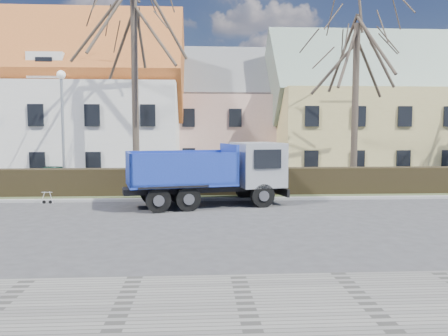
{
  "coord_description": "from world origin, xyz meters",
  "views": [
    {
      "loc": [
        1.39,
        -15.27,
        3.23
      ],
      "look_at": [
        2.47,
        3.43,
        1.6
      ],
      "focal_mm": 35.0,
      "sensor_mm": 36.0,
      "label": 1
    }
  ],
  "objects": [
    {
      "name": "ground",
      "position": [
        0.0,
        0.0,
        0.0
      ],
      "size": [
        120.0,
        120.0,
        0.0
      ],
      "primitive_type": "plane",
      "color": "#363537"
    },
    {
      "name": "sidewalk_near",
      "position": [
        0.0,
        -8.5,
        0.04
      ],
      "size": [
        80.0,
        5.0,
        0.08
      ],
      "primitive_type": "cube",
      "color": "slate",
      "rests_on": "ground"
    },
    {
      "name": "curb_far",
      "position": [
        0.0,
        4.6,
        0.06
      ],
      "size": [
        80.0,
        0.3,
        0.12
      ],
      "primitive_type": "cube",
      "color": "gray",
      "rests_on": "ground"
    },
    {
      "name": "grass_strip",
      "position": [
        0.0,
        6.2,
        0.05
      ],
      "size": [
        80.0,
        3.0,
        0.1
      ],
      "primitive_type": "cube",
      "color": "#384426",
      "rests_on": "ground"
    },
    {
      "name": "hedge",
      "position": [
        0.0,
        6.0,
        0.65
      ],
      "size": [
        60.0,
        0.9,
        1.3
      ],
      "primitive_type": "cube",
      "color": "black",
      "rests_on": "ground"
    },
    {
      "name": "building_pink",
      "position": [
        4.0,
        20.0,
        4.0
      ],
      "size": [
        10.8,
        8.8,
        8.0
      ],
      "primitive_type": null,
      "color": "#CCA090",
      "rests_on": "ground"
    },
    {
      "name": "building_yellow",
      "position": [
        16.0,
        17.0,
        4.25
      ],
      "size": [
        18.8,
        10.8,
        8.5
      ],
      "primitive_type": null,
      "color": "tan",
      "rests_on": "ground"
    },
    {
      "name": "tree_1",
      "position": [
        -2.0,
        8.5,
        6.33
      ],
      "size": [
        9.2,
        9.2,
        12.65
      ],
      "primitive_type": null,
      "color": "#3D332A",
      "rests_on": "ground"
    },
    {
      "name": "tree_2",
      "position": [
        10.0,
        8.5,
        5.5
      ],
      "size": [
        8.0,
        8.0,
        11.0
      ],
      "primitive_type": null,
      "color": "#3D332A",
      "rests_on": "ground"
    },
    {
      "name": "dump_truck",
      "position": [
        1.49,
        3.2,
        1.39
      ],
      "size": [
        7.35,
        4.07,
        2.78
      ],
      "primitive_type": null,
      "rotation": [
        0.0,
        0.0,
        0.22
      ],
      "color": "navy",
      "rests_on": "ground"
    },
    {
      "name": "streetlight",
      "position": [
        -5.39,
        7.0,
        3.12
      ],
      "size": [
        0.49,
        0.49,
        6.25
      ],
      "primitive_type": null,
      "color": "#989DA4",
      "rests_on": "ground"
    },
    {
      "name": "cart_frame",
      "position": [
        -5.48,
        4.15,
        0.29
      ],
      "size": [
        0.66,
        0.39,
        0.58
      ],
      "primitive_type": null,
      "rotation": [
        0.0,
        0.0,
        -0.05
      ],
      "color": "silver",
      "rests_on": "ground"
    },
    {
      "name": "parked_car_a",
      "position": [
        -6.93,
        11.19,
        0.6
      ],
      "size": [
        3.76,
        2.39,
        1.19
      ],
      "primitive_type": "imported",
      "rotation": [
        0.0,
        0.0,
        1.88
      ],
      "color": "#163029",
      "rests_on": "ground"
    }
  ]
}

